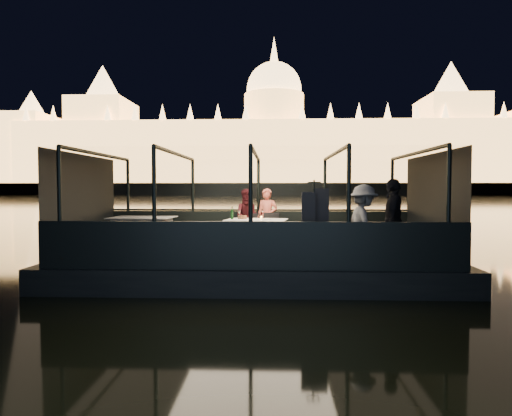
{
  "coord_description": "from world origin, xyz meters",
  "views": [
    {
      "loc": [
        0.45,
        -10.4,
        2.0
      ],
      "look_at": [
        0.0,
        0.4,
        1.55
      ],
      "focal_mm": 32.0,
      "sensor_mm": 36.0,
      "label": 1
    }
  ],
  "objects_px": {
    "chair_port_left": "(253,229)",
    "coat_stand": "(314,220)",
    "chair_port_right": "(271,230)",
    "passenger_stripe": "(364,222)",
    "person_woman_coral": "(267,218)",
    "dining_table_central": "(257,235)",
    "dining_table_aft": "(143,234)",
    "passenger_dark": "(393,221)",
    "person_man_maroon": "(248,218)",
    "wine_bottle": "(232,213)"
  },
  "relations": [
    {
      "from": "chair_port_left",
      "to": "person_woman_coral",
      "type": "xyz_separation_m",
      "value": [
        0.38,
        0.1,
        0.3
      ]
    },
    {
      "from": "wine_bottle",
      "to": "chair_port_left",
      "type": "bearing_deg",
      "value": 58.56
    },
    {
      "from": "dining_table_central",
      "to": "chair_port_left",
      "type": "xyz_separation_m",
      "value": [
        -0.13,
        0.75,
        0.06
      ]
    },
    {
      "from": "person_man_maroon",
      "to": "coat_stand",
      "type": "bearing_deg",
      "value": -65.56
    },
    {
      "from": "person_woman_coral",
      "to": "passenger_stripe",
      "type": "distance_m",
      "value": 3.35
    },
    {
      "from": "dining_table_central",
      "to": "person_woman_coral",
      "type": "bearing_deg",
      "value": 74.0
    },
    {
      "from": "chair_port_right",
      "to": "passenger_stripe",
      "type": "xyz_separation_m",
      "value": [
        1.87,
        -2.36,
        0.4
      ]
    },
    {
      "from": "passenger_stripe",
      "to": "wine_bottle",
      "type": "xyz_separation_m",
      "value": [
        -2.82,
        1.84,
        0.06
      ]
    },
    {
      "from": "coat_stand",
      "to": "person_man_maroon",
      "type": "distance_m",
      "value": 3.4
    },
    {
      "from": "chair_port_right",
      "to": "person_man_maroon",
      "type": "relative_size",
      "value": 0.59
    },
    {
      "from": "chair_port_left",
      "to": "dining_table_central",
      "type": "bearing_deg",
      "value": -60.27
    },
    {
      "from": "person_woman_coral",
      "to": "dining_table_aft",
      "type": "bearing_deg",
      "value": -154.88
    },
    {
      "from": "coat_stand",
      "to": "passenger_stripe",
      "type": "xyz_separation_m",
      "value": [
        1.02,
        0.33,
        -0.05
      ]
    },
    {
      "from": "person_woman_coral",
      "to": "passenger_dark",
      "type": "distance_m",
      "value": 3.65
    },
    {
      "from": "chair_port_left",
      "to": "coat_stand",
      "type": "xyz_separation_m",
      "value": [
        1.34,
        -2.92,
        0.45
      ]
    },
    {
      "from": "passenger_stripe",
      "to": "chair_port_right",
      "type": "bearing_deg",
      "value": 27.87
    },
    {
      "from": "dining_table_aft",
      "to": "coat_stand",
      "type": "height_order",
      "value": "coat_stand"
    },
    {
      "from": "chair_port_left",
      "to": "person_woman_coral",
      "type": "bearing_deg",
      "value": 34.84
    },
    {
      "from": "chair_port_left",
      "to": "passenger_dark",
      "type": "xyz_separation_m",
      "value": [
        2.97,
        -2.47,
        0.4
      ]
    },
    {
      "from": "person_woman_coral",
      "to": "person_man_maroon",
      "type": "xyz_separation_m",
      "value": [
        -0.5,
        0.04,
        0.0
      ]
    },
    {
      "from": "passenger_stripe",
      "to": "dining_table_aft",
      "type": "bearing_deg",
      "value": 57.43
    },
    {
      "from": "chair_port_right",
      "to": "person_woman_coral",
      "type": "xyz_separation_m",
      "value": [
        -0.11,
        0.34,
        0.3
      ]
    },
    {
      "from": "dining_table_central",
      "to": "person_woman_coral",
      "type": "xyz_separation_m",
      "value": [
        0.24,
        0.85,
        0.36
      ]
    },
    {
      "from": "chair_port_left",
      "to": "passenger_dark",
      "type": "bearing_deg",
      "value": -20.05
    },
    {
      "from": "dining_table_aft",
      "to": "passenger_dark",
      "type": "bearing_deg",
      "value": -18.74
    },
    {
      "from": "coat_stand",
      "to": "chair_port_left",
      "type": "bearing_deg",
      "value": 114.57
    },
    {
      "from": "coat_stand",
      "to": "wine_bottle",
      "type": "height_order",
      "value": "coat_stand"
    },
    {
      "from": "dining_table_central",
      "to": "dining_table_aft",
      "type": "height_order",
      "value": "dining_table_aft"
    },
    {
      "from": "person_woman_coral",
      "to": "dining_table_central",
      "type": "bearing_deg",
      "value": -92.38
    },
    {
      "from": "dining_table_aft",
      "to": "passenger_stripe",
      "type": "relative_size",
      "value": 0.95
    },
    {
      "from": "person_woman_coral",
      "to": "wine_bottle",
      "type": "distance_m",
      "value": 1.21
    },
    {
      "from": "coat_stand",
      "to": "person_woman_coral",
      "type": "xyz_separation_m",
      "value": [
        -0.96,
        3.03,
        -0.15
      ]
    },
    {
      "from": "chair_port_left",
      "to": "person_woman_coral",
      "type": "relative_size",
      "value": 0.56
    },
    {
      "from": "person_man_maroon",
      "to": "passenger_dark",
      "type": "bearing_deg",
      "value": -41.12
    },
    {
      "from": "dining_table_aft",
      "to": "chair_port_left",
      "type": "bearing_deg",
      "value": 10.99
    },
    {
      "from": "passenger_dark",
      "to": "wine_bottle",
      "type": "bearing_deg",
      "value": -97.37
    },
    {
      "from": "dining_table_central",
      "to": "wine_bottle",
      "type": "height_order",
      "value": "wine_bottle"
    },
    {
      "from": "dining_table_central",
      "to": "passenger_dark",
      "type": "height_order",
      "value": "passenger_dark"
    },
    {
      "from": "dining_table_aft",
      "to": "chair_port_left",
      "type": "distance_m",
      "value": 2.78
    },
    {
      "from": "dining_table_central",
      "to": "person_man_maroon",
      "type": "xyz_separation_m",
      "value": [
        -0.25,
        0.89,
        0.36
      ]
    },
    {
      "from": "chair_port_right",
      "to": "person_man_maroon",
      "type": "xyz_separation_m",
      "value": [
        -0.61,
        0.38,
        0.3
      ]
    },
    {
      "from": "person_woman_coral",
      "to": "chair_port_right",
      "type": "bearing_deg",
      "value": -57.95
    },
    {
      "from": "chair_port_left",
      "to": "coat_stand",
      "type": "relative_size",
      "value": 0.51
    },
    {
      "from": "dining_table_aft",
      "to": "person_woman_coral",
      "type": "distance_m",
      "value": 3.19
    },
    {
      "from": "person_woman_coral",
      "to": "wine_bottle",
      "type": "xyz_separation_m",
      "value": [
        -0.84,
        -0.86,
        0.17
      ]
    },
    {
      "from": "person_man_maroon",
      "to": "person_woman_coral",
      "type": "bearing_deg",
      "value": -5.88
    },
    {
      "from": "chair_port_right",
      "to": "person_woman_coral",
      "type": "height_order",
      "value": "person_woman_coral"
    },
    {
      "from": "person_man_maroon",
      "to": "wine_bottle",
      "type": "distance_m",
      "value": 0.98
    },
    {
      "from": "coat_stand",
      "to": "person_man_maroon",
      "type": "height_order",
      "value": "coat_stand"
    },
    {
      "from": "chair_port_right",
      "to": "passenger_stripe",
      "type": "bearing_deg",
      "value": -72.31
    }
  ]
}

